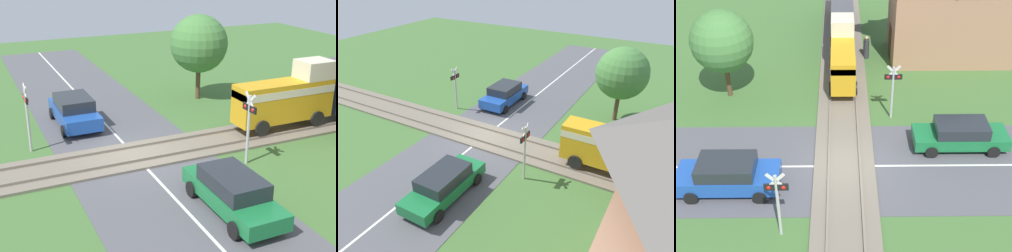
{
  "view_description": "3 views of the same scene",
  "coord_description": "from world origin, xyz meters",
  "views": [
    {
      "loc": [
        17.52,
        -6.38,
        8.5
      ],
      "look_at": [
        0.0,
        1.55,
        1.2
      ],
      "focal_mm": 50.0,
      "sensor_mm": 36.0,
      "label": 1
    },
    {
      "loc": [
        14.67,
        9.98,
        10.35
      ],
      "look_at": [
        0.0,
        1.55,
        1.2
      ],
      "focal_mm": 35.0,
      "sensor_mm": 36.0,
      "label": 2
    },
    {
      "loc": [
        -0.2,
        -16.61,
        13.95
      ],
      "look_at": [
        0.0,
        1.55,
        1.2
      ],
      "focal_mm": 50.0,
      "sensor_mm": 36.0,
      "label": 3
    }
  ],
  "objects": [
    {
      "name": "ground_plane",
      "position": [
        0.0,
        0.0,
        0.0
      ],
      "size": [
        60.0,
        60.0,
        0.0
      ],
      "primitive_type": "plane",
      "color": "#426B33"
    },
    {
      "name": "road_surface",
      "position": [
        0.0,
        0.0,
        0.01
      ],
      "size": [
        48.0,
        6.4,
        0.02
      ],
      "color": "#515156",
      "rests_on": "ground_plane"
    },
    {
      "name": "track_bed",
      "position": [
        0.0,
        0.0,
        0.07
      ],
      "size": [
        2.8,
        48.0,
        0.24
      ],
      "color": "#756B5B",
      "rests_on": "ground_plane"
    },
    {
      "name": "car_near_crossing",
      "position": [
        -5.0,
        -1.44,
        0.8
      ],
      "size": [
        4.4,
        1.97,
        1.53
      ],
      "color": "#1E4CA8",
      "rests_on": "ground_plane"
    },
    {
      "name": "car_far_side",
      "position": [
        5.58,
        1.44,
        0.75
      ],
      "size": [
        4.51,
        1.82,
        1.42
      ],
      "color": "#197038",
      "rests_on": "ground_plane"
    },
    {
      "name": "crossing_signal_west_approach",
      "position": [
        -2.51,
        -4.05,
        1.99
      ],
      "size": [
        0.9,
        0.18,
        3.1
      ],
      "color": "#B7B7B7",
      "rests_on": "ground_plane"
    },
    {
      "name": "crossing_signal_east_approach",
      "position": [
        2.51,
        4.05,
        1.99
      ],
      "size": [
        0.9,
        0.18,
        3.1
      ],
      "color": "#B7B7B7",
      "rests_on": "ground_plane"
    },
    {
      "name": "tree_roadside_hedge",
      "position": [
        -6.47,
        6.45,
        3.33
      ],
      "size": [
        3.38,
        3.38,
        5.03
      ],
      "color": "brown",
      "rests_on": "ground_plane"
    }
  ]
}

